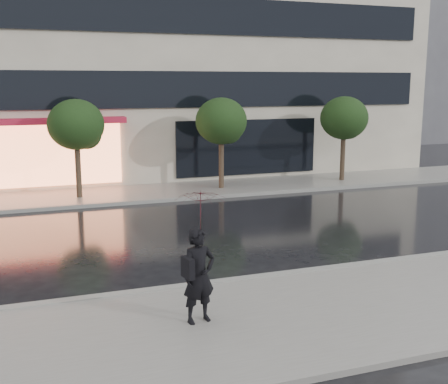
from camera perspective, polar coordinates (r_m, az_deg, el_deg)
name	(u,v)px	position (r m, az deg, el deg)	size (l,w,h in m)	color
ground	(241,268)	(14.28, 1.72, -7.78)	(120.00, 120.00, 0.00)	black
sidewalk_near	(300,316)	(11.50, 7.76, -12.36)	(60.00, 4.50, 0.12)	slate
sidewalk_far	(152,192)	(23.80, -7.30, -0.04)	(60.00, 3.50, 0.12)	slate
curb_near	(256,279)	(13.39, 3.30, -8.79)	(60.00, 0.25, 0.14)	gray
curb_far	(162,200)	(22.12, -6.32, -0.84)	(60.00, 0.25, 0.14)	gray
bg_building_right	(408,41)	(51.15, 18.21, 14.35)	(12.00, 12.00, 16.00)	#4C4C54
tree_mid_west	(78,126)	(22.76, -14.65, 6.46)	(2.20, 2.20, 3.99)	#33261C
tree_mid_east	(222,123)	(24.05, -0.17, 7.05)	(2.20, 2.20, 3.99)	#33261C
tree_far_east	(345,120)	(26.65, 12.18, 7.20)	(2.20, 2.20, 3.99)	#33261C
pedestrian_with_umbrella	(200,238)	(10.49, -2.42, -4.71)	(1.17, 1.19, 2.55)	black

